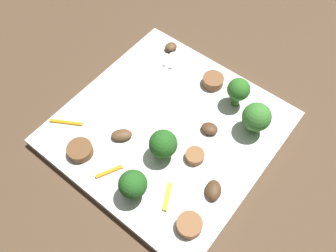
{
  "coord_description": "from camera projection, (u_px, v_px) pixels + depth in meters",
  "views": [
    {
      "loc": [
        -0.21,
        -0.17,
        0.45
      ],
      "look_at": [
        0.0,
        0.0,
        0.02
      ],
      "focal_mm": 37.52,
      "sensor_mm": 36.0,
      "label": 1
    }
  ],
  "objects": [
    {
      "name": "broccoli_floret_1",
      "position": [
        257.0,
        117.0,
        0.48
      ],
      "size": [
        0.04,
        0.04,
        0.05
      ],
      "color": "#408630",
      "rests_on": "plate"
    },
    {
      "name": "plate",
      "position": [
        168.0,
        129.0,
        0.52
      ],
      "size": [
        0.29,
        0.29,
        0.02
      ],
      "primitive_type": "cube",
      "color": "white",
      "rests_on": "ground_plane"
    },
    {
      "name": "mushroom_2",
      "position": [
        171.0,
        47.0,
        0.59
      ],
      "size": [
        0.03,
        0.02,
        0.01
      ],
      "primitive_type": "ellipsoid",
      "rotation": [
        0.0,
        0.0,
        2.8
      ],
      "color": "brown",
      "rests_on": "plate"
    },
    {
      "name": "sausage_slice_1",
      "position": [
        195.0,
        156.0,
        0.48
      ],
      "size": [
        0.04,
        0.04,
        0.01
      ],
      "primitive_type": "cylinder",
      "rotation": [
        0.0,
        0.0,
        2.04
      ],
      "color": "brown",
      "rests_on": "plate"
    },
    {
      "name": "pepper_strip_2",
      "position": [
        66.0,
        122.0,
        0.51
      ],
      "size": [
        0.03,
        0.05,
        0.0
      ],
      "primitive_type": "cube",
      "rotation": [
        0.0,
        0.0,
        2.1
      ],
      "color": "orange",
      "rests_on": "plate"
    },
    {
      "name": "mushroom_0",
      "position": [
        209.0,
        129.0,
        0.5
      ],
      "size": [
        0.03,
        0.03,
        0.01
      ],
      "primitive_type": "ellipsoid",
      "rotation": [
        0.0,
        0.0,
        1.8
      ],
      "color": "#4C331E",
      "rests_on": "plate"
    },
    {
      "name": "ground_plane",
      "position": [
        168.0,
        132.0,
        0.53
      ],
      "size": [
        1.4,
        1.4,
        0.0
      ],
      "primitive_type": "plane",
      "color": "#4C3826"
    },
    {
      "name": "broccoli_floret_3",
      "position": [
        238.0,
        90.0,
        0.51
      ],
      "size": [
        0.03,
        0.03,
        0.05
      ],
      "color": "#347525",
      "rests_on": "plate"
    },
    {
      "name": "sausage_slice_0",
      "position": [
        80.0,
        150.0,
        0.48
      ],
      "size": [
        0.05,
        0.05,
        0.01
      ],
      "primitive_type": "cylinder",
      "rotation": [
        0.0,
        0.0,
        2.55
      ],
      "color": "brown",
      "rests_on": "plate"
    },
    {
      "name": "mushroom_3",
      "position": [
        122.0,
        135.0,
        0.5
      ],
      "size": [
        0.03,
        0.03,
        0.01
      ],
      "primitive_type": "ellipsoid",
      "rotation": [
        0.0,
        0.0,
        5.5
      ],
      "color": "brown",
      "rests_on": "plate"
    },
    {
      "name": "broccoli_floret_0",
      "position": [
        133.0,
        185.0,
        0.43
      ],
      "size": [
        0.04,
        0.04,
        0.05
      ],
      "color": "#296420",
      "rests_on": "plate"
    },
    {
      "name": "fork",
      "position": [
        156.0,
        85.0,
        0.55
      ],
      "size": [
        0.18,
        0.05,
        0.0
      ],
      "rotation": [
        0.0,
        0.0,
        0.21
      ],
      "color": "silver",
      "rests_on": "plate"
    },
    {
      "name": "mushroom_1",
      "position": [
        214.0,
        190.0,
        0.45
      ],
      "size": [
        0.04,
        0.03,
        0.01
      ],
      "primitive_type": "ellipsoid",
      "rotation": [
        0.0,
        0.0,
        3.68
      ],
      "color": "#4C331E",
      "rests_on": "plate"
    },
    {
      "name": "pepper_strip_0",
      "position": [
        109.0,
        172.0,
        0.47
      ],
      "size": [
        0.04,
        0.02,
        0.0
      ],
      "primitive_type": "cube",
      "rotation": [
        0.0,
        0.0,
        5.81
      ],
      "color": "orange",
      "rests_on": "plate"
    },
    {
      "name": "broccoli_floret_2",
      "position": [
        163.0,
        144.0,
        0.46
      ],
      "size": [
        0.04,
        0.04,
        0.05
      ],
      "color": "#296420",
      "rests_on": "plate"
    },
    {
      "name": "sausage_slice_2",
      "position": [
        213.0,
        81.0,
        0.55
      ],
      "size": [
        0.05,
        0.05,
        0.01
      ],
      "primitive_type": "cylinder",
      "rotation": [
        0.0,
        0.0,
        0.68
      ],
      "color": "brown",
      "rests_on": "plate"
    },
    {
      "name": "pepper_strip_1",
      "position": [
        167.0,
        197.0,
        0.45
      ],
      "size": [
        0.04,
        0.02,
        0.0
      ],
      "primitive_type": "cube",
      "rotation": [
        0.0,
        0.0,
        0.49
      ],
      "color": "yellow",
      "rests_on": "plate"
    },
    {
      "name": "sausage_slice_3",
      "position": [
        189.0,
        225.0,
        0.43
      ],
      "size": [
        0.04,
        0.04,
        0.01
      ],
      "primitive_type": "cylinder",
      "rotation": [
        0.0,
        0.0,
        1.98
      ],
      "color": "brown",
      "rests_on": "plate"
    }
  ]
}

